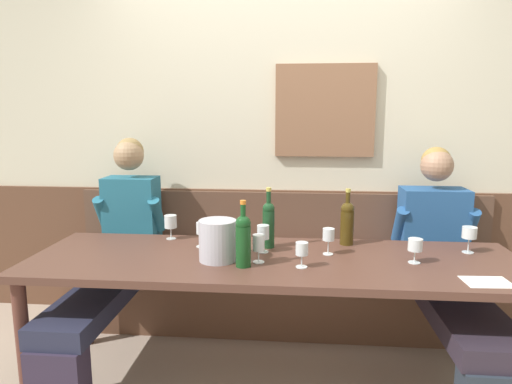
# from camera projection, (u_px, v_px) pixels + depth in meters

# --- Properties ---
(room_wall_back) EXTENTS (6.80, 0.12, 2.80)m
(room_wall_back) POSITION_uv_depth(u_px,v_px,m) (282.00, 127.00, 3.22)
(room_wall_back) COLOR beige
(room_wall_back) RESTS_ON ground
(wood_wainscot_panel) EXTENTS (6.80, 0.03, 0.95)m
(wood_wainscot_panel) POSITION_uv_depth(u_px,v_px,m) (280.00, 253.00, 3.33)
(wood_wainscot_panel) COLOR brown
(wood_wainscot_panel) RESTS_ON ground
(wall_bench) EXTENTS (2.94, 0.42, 0.94)m
(wall_bench) POSITION_uv_depth(u_px,v_px,m) (279.00, 289.00, 3.16)
(wall_bench) COLOR brown
(wall_bench) RESTS_ON ground
(dining_table) EXTENTS (2.64, 0.80, 0.73)m
(dining_table) POSITION_uv_depth(u_px,v_px,m) (275.00, 270.00, 2.42)
(dining_table) COLOR #513228
(dining_table) RESTS_ON ground
(person_right_seat) EXTENTS (0.46, 1.25, 1.34)m
(person_right_seat) POSITION_uv_depth(u_px,v_px,m) (115.00, 248.00, 2.85)
(person_right_seat) COLOR #2D2438
(person_right_seat) RESTS_ON ground
(person_center_right_seat) EXTENTS (0.52, 1.26, 1.29)m
(person_center_right_seat) POSITION_uv_depth(u_px,v_px,m) (447.00, 262.00, 2.67)
(person_center_right_seat) COLOR #262E3A
(person_center_right_seat) RESTS_ON ground
(ice_bucket) EXTENTS (0.20, 0.20, 0.22)m
(ice_bucket) POSITION_uv_depth(u_px,v_px,m) (218.00, 240.00, 2.35)
(ice_bucket) COLOR #B5B5C2
(ice_bucket) RESTS_ON dining_table
(wine_bottle_green_tall) EXTENTS (0.08, 0.08, 0.34)m
(wine_bottle_green_tall) POSITION_uv_depth(u_px,v_px,m) (243.00, 239.00, 2.25)
(wine_bottle_green_tall) COLOR #15441B
(wine_bottle_green_tall) RESTS_ON dining_table
(wine_bottle_clear_water) EXTENTS (0.08, 0.08, 0.33)m
(wine_bottle_clear_water) POSITION_uv_depth(u_px,v_px,m) (347.00, 221.00, 2.63)
(wine_bottle_clear_water) COLOR #40300E
(wine_bottle_clear_water) RESTS_ON dining_table
(wine_bottle_amber_mid) EXTENTS (0.07, 0.07, 0.35)m
(wine_bottle_amber_mid) POSITION_uv_depth(u_px,v_px,m) (269.00, 223.00, 2.57)
(wine_bottle_amber_mid) COLOR #183E1F
(wine_bottle_amber_mid) RESTS_ON dining_table
(wine_glass_right_end) EXTENTS (0.07, 0.07, 0.15)m
(wine_glass_right_end) POSITION_uv_depth(u_px,v_px,m) (171.00, 222.00, 2.75)
(wine_glass_right_end) COLOR silver
(wine_glass_right_end) RESTS_ON dining_table
(wine_glass_left_end) EXTENTS (0.07, 0.07, 0.13)m
(wine_glass_left_end) POSITION_uv_depth(u_px,v_px,m) (415.00, 246.00, 2.31)
(wine_glass_left_end) COLOR silver
(wine_glass_left_end) RESTS_ON dining_table
(wine_glass_mid_left) EXTENTS (0.07, 0.07, 0.15)m
(wine_glass_mid_left) POSITION_uv_depth(u_px,v_px,m) (202.00, 230.00, 2.59)
(wine_glass_mid_left) COLOR silver
(wine_glass_mid_left) RESTS_ON dining_table
(wine_glass_mid_right) EXTENTS (0.08, 0.08, 0.15)m
(wine_glass_mid_right) POSITION_uv_depth(u_px,v_px,m) (469.00, 234.00, 2.47)
(wine_glass_mid_right) COLOR silver
(wine_glass_mid_right) RESTS_ON dining_table
(wine_glass_center_front) EXTENTS (0.07, 0.07, 0.15)m
(wine_glass_center_front) POSITION_uv_depth(u_px,v_px,m) (263.00, 234.00, 2.48)
(wine_glass_center_front) COLOR silver
(wine_glass_center_front) RESTS_ON dining_table
(wine_glass_near_bucket) EXTENTS (0.06, 0.06, 0.15)m
(wine_glass_near_bucket) POSITION_uv_depth(u_px,v_px,m) (259.00, 244.00, 2.31)
(wine_glass_near_bucket) COLOR silver
(wine_glass_near_bucket) RESTS_ON dining_table
(wine_glass_center_rear) EXTENTS (0.06, 0.06, 0.13)m
(wine_glass_center_rear) POSITION_uv_depth(u_px,v_px,m) (302.00, 250.00, 2.24)
(wine_glass_center_rear) COLOR silver
(wine_glass_center_rear) RESTS_ON dining_table
(wine_glass_by_bottle) EXTENTS (0.06, 0.06, 0.15)m
(wine_glass_by_bottle) POSITION_uv_depth(u_px,v_px,m) (329.00, 235.00, 2.44)
(wine_glass_by_bottle) COLOR silver
(wine_glass_by_bottle) RESTS_ON dining_table
(tasting_sheet_left_guest) EXTENTS (0.22, 0.16, 0.00)m
(tasting_sheet_left_guest) POSITION_uv_depth(u_px,v_px,m) (487.00, 282.00, 2.05)
(tasting_sheet_left_guest) COLOR white
(tasting_sheet_left_guest) RESTS_ON dining_table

